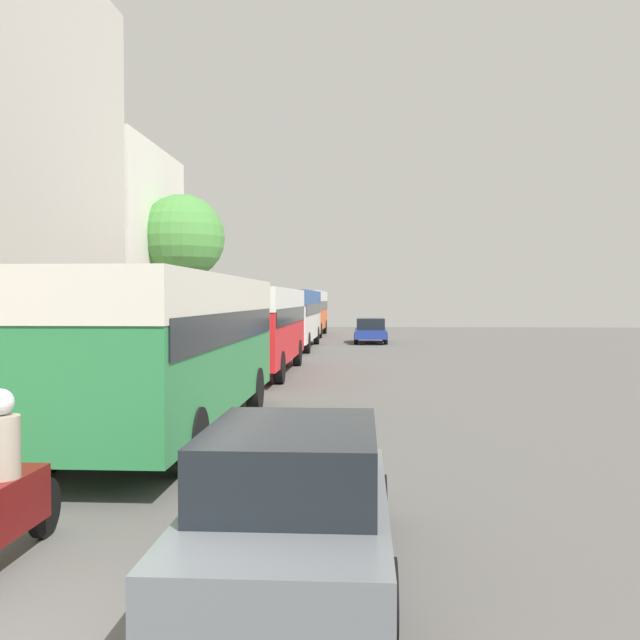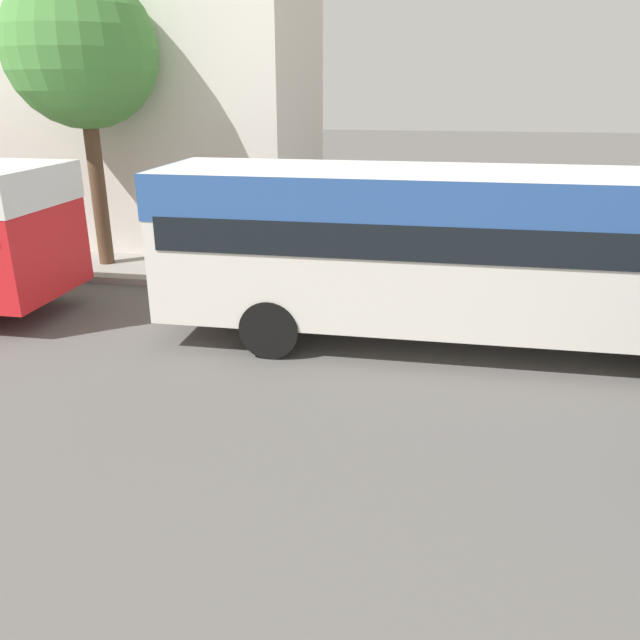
{
  "view_description": "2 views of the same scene",
  "coord_description": "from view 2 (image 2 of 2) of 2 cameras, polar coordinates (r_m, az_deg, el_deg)",
  "views": [
    {
      "loc": [
        2.06,
        -5.19,
        2.58
      ],
      "look_at": [
        -0.05,
        28.69,
        1.57
      ],
      "focal_mm": 40.0,
      "sensor_mm": 36.0,
      "label": 1
    },
    {
      "loc": [
        8.72,
        30.78,
        4.27
      ],
      "look_at": [
        -0.14,
        29.21,
        0.9
      ],
      "focal_mm": 35.0,
      "sensor_mm": 36.0,
      "label": 2
    }
  ],
  "objects": [
    {
      "name": "street_tree",
      "position": [
        16.02,
        -20.99,
        21.94
      ],
      "size": [
        3.41,
        3.41,
        6.6
      ],
      "color": "brown",
      "rests_on": "sidewalk"
    },
    {
      "name": "building_end_row",
      "position": [
        19.61,
        -13.45,
        20.24
      ],
      "size": [
        6.36,
        7.76,
        8.69
      ],
      "color": "silver",
      "rests_on": "ground_plane"
    },
    {
      "name": "pedestrian_near_curb",
      "position": [
        14.44,
        13.33,
        7.12
      ],
      "size": [
        0.41,
        0.41,
        1.78
      ],
      "color": "#232838",
      "rests_on": "sidewalk"
    },
    {
      "name": "bus_third_in_line",
      "position": [
        10.79,
        14.46,
        7.49
      ],
      "size": [
        2.56,
        10.89,
        3.0
      ],
      "color": "silver",
      "rests_on": "ground_plane"
    }
  ]
}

